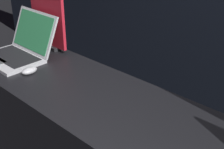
% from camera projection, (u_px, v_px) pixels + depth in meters
% --- Properties ---
extents(laptop_front, '(0.39, 0.38, 0.27)m').
position_uv_depth(laptop_front, '(20.00, 48.00, 1.94)').
color(laptop_front, '#B7B7BC').
rests_on(laptop_front, display_counter).
extents(mouse_front, '(0.06, 0.09, 0.04)m').
position_uv_depth(mouse_front, '(29.00, 71.00, 1.74)').
color(mouse_front, '#B2B2B7').
rests_on(mouse_front, display_counter).
extents(promo_stand_front, '(0.33, 0.07, 0.48)m').
position_uv_depth(promo_stand_front, '(47.00, 14.00, 2.01)').
color(promo_stand_front, black).
rests_on(promo_stand_front, display_counter).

